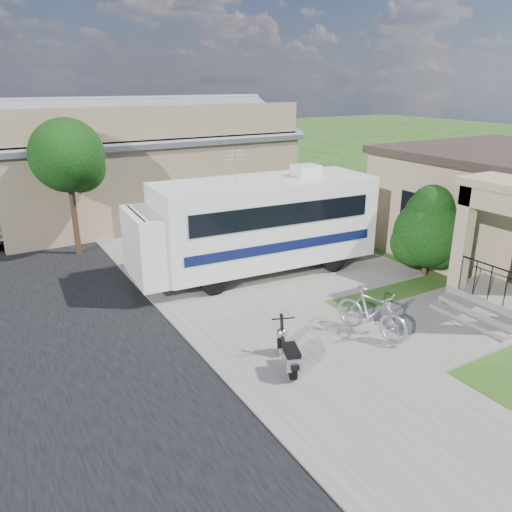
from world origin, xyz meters
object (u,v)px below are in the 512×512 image
scooter (288,352)px  garden_hose (448,305)px  bicycle (371,315)px  motorhome (256,222)px  shrub (429,229)px

scooter → garden_hose: scooter is taller
scooter → bicycle: (2.46, 0.23, 0.14)m
scooter → bicycle: bicycle is taller
bicycle → garden_hose: bearing=-11.1°
motorhome → garden_hose: bearing=-53.7°
scooter → shrub: bearing=40.1°
motorhome → garden_hose: size_ratio=20.72×
scooter → garden_hose: size_ratio=3.79×
shrub → motorhome: bearing=148.4°
motorhome → bicycle: 5.02m
bicycle → garden_hose: 2.89m
shrub → bicycle: 4.82m
bicycle → scooter: bearing=171.6°
motorhome → bicycle: (0.21, -4.90, -1.06)m
scooter → motorhome: bearing=86.5°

